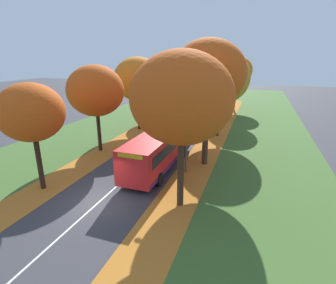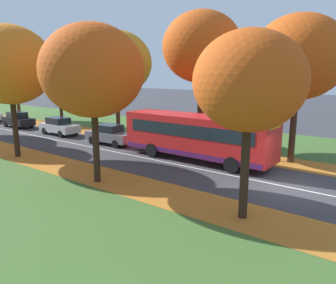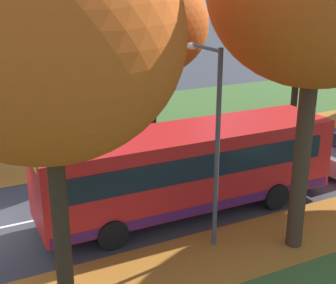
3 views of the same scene
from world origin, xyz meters
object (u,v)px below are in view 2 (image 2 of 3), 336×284
Objects in this scene: tree_right_near at (202,47)px; tree_right_nearest at (299,58)px; tree_left_nearest at (249,82)px; tree_right_mid at (116,63)px; tree_right_far at (59,71)px; tree_right_distant at (15,66)px; streetlamp_right at (217,102)px; car_grey_lead at (110,134)px; car_silver_following at (59,126)px; tree_left_near at (92,71)px; tree_left_mid at (9,65)px; car_black_third_in_line at (18,120)px; bus at (197,135)px.

tree_right_nearest is at bearing -91.14° from tree_right_near.
tree_left_nearest is 19.37m from tree_right_mid.
tree_right_far is 0.93× the size of tree_right_distant.
tree_right_mid reaches higher than tree_right_distant.
car_grey_lead is (-2.03, 8.61, -2.92)m from streetlamp_right.
car_silver_following is at bearing 124.05° from tree_right_mid.
tree_left_near is 1.93× the size of car_silver_following.
tree_right_near reaches higher than car_silver_following.
tree_left_mid is 13.32m from tree_right_near.
tree_left_mid is 2.08× the size of car_silver_following.
tree_left_mid is 8.84m from car_grey_lead.
tree_left_near is 8.59m from tree_left_mid.
tree_left_mid is at bearing -144.56° from car_silver_following.
car_grey_lead is at bearing -90.51° from car_silver_following.
car_grey_lead is at bearing -144.24° from tree_right_mid.
car_black_third_in_line is (-3.28, 27.67, -5.80)m from tree_right_nearest.
tree_right_near is 8.77m from tree_right_mid.
tree_left_mid is 0.98× the size of tree_right_distant.
streetlamp_right is at bearing -76.72° from car_grey_lead.
tree_right_nearest is at bearing -80.95° from car_silver_following.
tree_right_mid is at bearing 73.30° from bus.
tree_left_nearest is 0.83× the size of tree_left_mid.
tree_left_nearest is at bearing -106.71° from car_silver_following.
tree_right_mid is (9.86, 0.13, 0.36)m from tree_left_mid.
bus is (6.41, 6.24, -3.67)m from tree_left_nearest.
car_black_third_in_line is at bearing 77.45° from tree_left_nearest.
tree_right_distant is (9.71, 34.49, 1.16)m from tree_left_nearest.
tree_right_far is (0.05, 24.63, -0.70)m from tree_right_nearest.
car_grey_lead and car_silver_following have the same top height.
tree_right_distant is 14.62m from car_silver_following.
tree_left_nearest reaches higher than car_silver_following.
tree_right_near reaches higher than tree_right_mid.
tree_left_nearest is at bearing -135.78° from bus.
tree_left_mid is (0.25, 8.57, 0.42)m from tree_left_near.
tree_left_mid is 14.07m from streetlamp_right.
bus is (-3.41, -1.84, -5.83)m from tree_right_near.
tree_right_mid reaches higher than tree_right_far.
tree_left_nearest is 0.72× the size of tree_right_near.
tree_left_mid reaches higher than car_silver_following.
tree_right_distant reaches higher than tree_left_near.
bus is (6.69, -10.42, -4.50)m from tree_left_mid.
tree_right_distant is 2.11× the size of car_black_third_in_line.
tree_right_mid is 2.21× the size of car_black_third_in_line.
car_silver_following is (6.71, 4.78, -5.39)m from tree_left_mid.
tree_left_mid reaches higher than streetlamp_right.
tree_left_near is 8.26m from bus.
tree_right_distant is at bearing 75.91° from car_silver_following.
tree_right_mid is 12.04m from bus.
tree_right_mid reaches higher than streetlamp_right.
tree_right_near is 2.39× the size of car_black_third_in_line.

